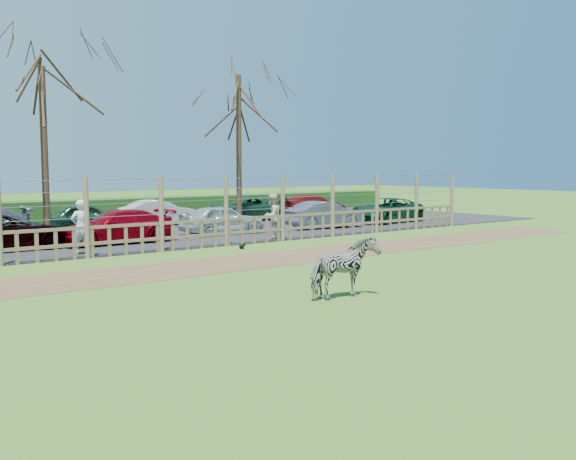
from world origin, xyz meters
TOP-DOWN VIEW (x-y plane):
  - ground at (0.00, 0.00)m, footprint 120.00×120.00m
  - dirt_strip at (0.00, 4.50)m, footprint 34.00×2.80m
  - asphalt at (0.00, 14.50)m, footprint 44.00×13.00m
  - hedge at (0.00, 21.50)m, footprint 46.00×2.00m
  - fence at (0.00, 8.00)m, footprint 30.16×0.16m
  - tree_mid at (-2.00, 13.50)m, footprint 4.80×4.80m
  - tree_right at (7.00, 14.00)m, footprint 4.80×4.80m
  - zebra at (-0.32, -1.18)m, footprint 1.57×0.72m
  - visitor_a at (-2.39, 8.86)m, footprint 0.68×0.49m
  - visitor_b at (5.00, 8.66)m, footprint 0.99×0.87m
  - crow at (2.49, 7.00)m, footprint 0.25×0.18m
  - car_2 at (-4.12, 11.35)m, footprint 4.42×2.21m
  - car_3 at (-0.36, 10.88)m, footprint 4.18×1.79m
  - car_4 at (4.35, 11.26)m, footprint 3.61×1.64m
  - car_5 at (9.40, 10.67)m, footprint 3.75×1.64m
  - car_6 at (13.78, 11.03)m, footprint 4.53×2.50m
  - car_10 at (0.36, 15.69)m, footprint 3.67×1.83m
  - car_11 at (4.05, 16.40)m, footprint 3.74×1.59m
  - car_12 at (8.65, 16.16)m, footprint 4.34×2.04m
  - car_13 at (13.41, 16.28)m, footprint 4.28×2.07m

SIDE VIEW (x-z plane):
  - ground at x=0.00m, z-range 0.00..0.00m
  - dirt_strip at x=0.00m, z-range 0.00..0.01m
  - asphalt at x=0.00m, z-range 0.00..0.04m
  - crow at x=2.49m, z-range 0.00..0.20m
  - hedge at x=0.00m, z-range 0.00..1.10m
  - car_2 at x=-4.12m, z-range 0.04..1.24m
  - car_3 at x=-0.36m, z-range 0.04..1.24m
  - car_4 at x=4.35m, z-range 0.04..1.24m
  - car_5 at x=9.40m, z-range 0.04..1.24m
  - car_6 at x=13.78m, z-range 0.04..1.24m
  - car_10 at x=0.36m, z-range 0.04..1.24m
  - car_11 at x=4.05m, z-range 0.04..1.24m
  - car_12 at x=8.65m, z-range 0.04..1.24m
  - car_13 at x=13.41m, z-range 0.04..1.24m
  - zebra at x=-0.32m, z-range 0.00..1.33m
  - fence at x=0.00m, z-range -0.45..2.05m
  - visitor_a at x=-2.39m, z-range 0.04..1.76m
  - visitor_b at x=5.00m, z-range 0.04..1.76m
  - tree_mid at x=-2.00m, z-range 1.45..8.28m
  - tree_right at x=7.00m, z-range 1.57..8.92m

